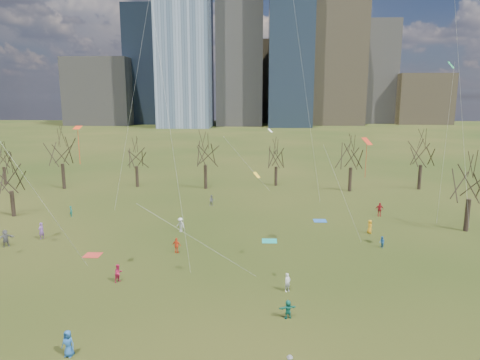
{
  "coord_description": "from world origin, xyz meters",
  "views": [
    {
      "loc": [
        1.77,
        -30.61,
        15.32
      ],
      "look_at": [
        0.0,
        12.0,
        7.0
      ],
      "focal_mm": 32.0,
      "sensor_mm": 36.0,
      "label": 1
    }
  ],
  "objects_px": {
    "blanket_teal": "(269,241)",
    "blanket_crimson": "(93,255)",
    "blanket_navy": "(320,221)",
    "person_0": "(68,343)",
    "person_2": "(119,273)",
    "person_4": "(177,246)",
    "person_1": "(288,282)"
  },
  "relations": [
    {
      "from": "blanket_teal",
      "to": "blanket_crimson",
      "type": "bearing_deg",
      "value": -164.2
    },
    {
      "from": "blanket_navy",
      "to": "person_0",
      "type": "xyz_separation_m",
      "value": [
        -19.16,
        -29.33,
        0.81
      ]
    },
    {
      "from": "blanket_teal",
      "to": "person_0",
      "type": "distance_m",
      "value": 24.83
    },
    {
      "from": "person_2",
      "to": "person_0",
      "type": "bearing_deg",
      "value": -147.08
    },
    {
      "from": "blanket_crimson",
      "to": "person_4",
      "type": "distance_m",
      "value": 8.26
    },
    {
      "from": "person_0",
      "to": "person_4",
      "type": "xyz_separation_m",
      "value": [
        3.27,
        17.39,
        -0.04
      ]
    },
    {
      "from": "person_1",
      "to": "person_0",
      "type": "bearing_deg",
      "value": 173.74
    },
    {
      "from": "person_0",
      "to": "blanket_crimson",
      "type": "bearing_deg",
      "value": 116.14
    },
    {
      "from": "blanket_navy",
      "to": "person_0",
      "type": "relative_size",
      "value": 0.97
    },
    {
      "from": "person_2",
      "to": "person_1",
      "type": "bearing_deg",
      "value": -63.71
    },
    {
      "from": "blanket_crimson",
      "to": "blanket_navy",
      "type": "bearing_deg",
      "value": 28.21
    },
    {
      "from": "blanket_teal",
      "to": "person_1",
      "type": "bearing_deg",
      "value": -84.72
    },
    {
      "from": "blanket_teal",
      "to": "person_4",
      "type": "distance_m",
      "value": 10.18
    },
    {
      "from": "blanket_teal",
      "to": "blanket_navy",
      "type": "distance_m",
      "value": 10.31
    },
    {
      "from": "blanket_crimson",
      "to": "person_0",
      "type": "relative_size",
      "value": 0.97
    },
    {
      "from": "person_0",
      "to": "person_2",
      "type": "xyz_separation_m",
      "value": [
        -0.34,
        10.46,
        -0.04
      ]
    },
    {
      "from": "blanket_navy",
      "to": "person_0",
      "type": "height_order",
      "value": "person_0"
    },
    {
      "from": "person_0",
      "to": "person_4",
      "type": "relative_size",
      "value": 1.05
    },
    {
      "from": "person_2",
      "to": "blanket_teal",
      "type": "bearing_deg",
      "value": -18.82
    },
    {
      "from": "blanket_crimson",
      "to": "person_2",
      "type": "height_order",
      "value": "person_2"
    },
    {
      "from": "blanket_navy",
      "to": "person_0",
      "type": "distance_m",
      "value": 35.04
    },
    {
      "from": "person_1",
      "to": "blanket_crimson",
      "type": "bearing_deg",
      "value": 118.67
    },
    {
      "from": "blanket_teal",
      "to": "blanket_crimson",
      "type": "height_order",
      "value": "same"
    },
    {
      "from": "blanket_teal",
      "to": "person_0",
      "type": "xyz_separation_m",
      "value": [
        -12.6,
        -21.38,
        0.81
      ]
    },
    {
      "from": "person_0",
      "to": "person_1",
      "type": "height_order",
      "value": "person_0"
    },
    {
      "from": "blanket_teal",
      "to": "person_2",
      "type": "xyz_separation_m",
      "value": [
        -12.94,
        -10.92,
        0.77
      ]
    },
    {
      "from": "blanket_crimson",
      "to": "person_2",
      "type": "bearing_deg",
      "value": -52.62
    },
    {
      "from": "blanket_crimson",
      "to": "person_4",
      "type": "bearing_deg",
      "value": 6.78
    },
    {
      "from": "blanket_navy",
      "to": "person_2",
      "type": "height_order",
      "value": "person_2"
    },
    {
      "from": "person_1",
      "to": "blanket_teal",
      "type": "bearing_deg",
      "value": 54.91
    },
    {
      "from": "blanket_teal",
      "to": "blanket_crimson",
      "type": "relative_size",
      "value": 1.0
    },
    {
      "from": "person_2",
      "to": "person_4",
      "type": "bearing_deg",
      "value": 3.54
    }
  ]
}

